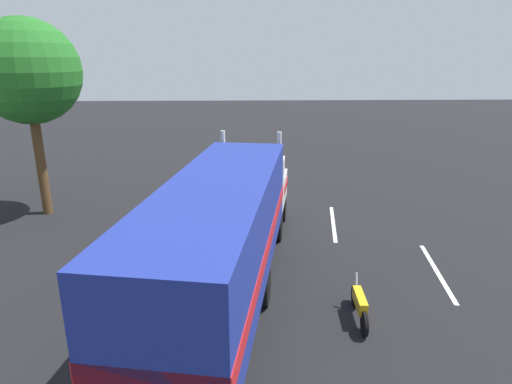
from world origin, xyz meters
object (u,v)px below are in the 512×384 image
motorcycle (360,304)px  tree_right (27,72)px  person_bystander (165,252)px  semi_truck (228,224)px

motorcycle → tree_right: size_ratio=0.24×
person_bystander → semi_truck: bearing=-125.9°
motorcycle → tree_right: (9.41, 12.69, 6.09)m
person_bystander → tree_right: bearing=45.6°
semi_truck → tree_right: size_ratio=1.61×
tree_right → semi_truck: bearing=-132.5°
person_bystander → tree_right: tree_right is taller
person_bystander → tree_right: 11.03m
person_bystander → motorcycle: bearing=-115.3°
semi_truck → person_bystander: 3.16m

